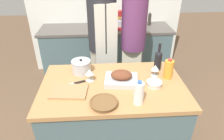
{
  "coord_description": "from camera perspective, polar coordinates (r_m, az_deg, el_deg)",
  "views": [
    {
      "loc": [
        -0.11,
        -1.52,
        1.92
      ],
      "look_at": [
        0.0,
        0.12,
        0.97
      ],
      "focal_mm": 32.0,
      "sensor_mm": 36.0,
      "label": 1
    }
  ],
  "objects": [
    {
      "name": "kitchen_island",
      "position": [
        2.12,
        0.22,
        -14.0
      ],
      "size": [
        1.32,
        0.82,
        0.89
      ],
      "color": "#4C666B",
      "rests_on": "ground_plane"
    },
    {
      "name": "person_cook_aproned",
      "position": [
        2.58,
        -2.74,
        8.76
      ],
      "size": [
        0.36,
        0.39,
        1.77
      ],
      "rotation": [
        0.0,
        0.0,
        0.29
      ],
      "color": "beige",
      "rests_on": "ground_plane"
    },
    {
      "name": "person_cook_guest",
      "position": [
        2.57,
        6.11,
        9.35
      ],
      "size": [
        0.31,
        0.31,
        1.81
      ],
      "rotation": [
        0.0,
        0.0,
        -0.3
      ],
      "color": "beige",
      "rests_on": "ground_plane"
    },
    {
      "name": "cutting_board",
      "position": [
        1.77,
        -12.16,
        -6.01
      ],
      "size": [
        0.33,
        0.24,
        0.02
      ],
      "color": "#AD7F51",
      "rests_on": "kitchen_island"
    },
    {
      "name": "condiment_bottle_extra",
      "position": [
        3.47,
        10.65,
        14.0
      ],
      "size": [
        0.05,
        0.05,
        0.21
      ],
      "color": "#332D28",
      "rests_on": "back_counter"
    },
    {
      "name": "mixing_bowl",
      "position": [
        1.84,
        11.97,
        -3.74
      ],
      "size": [
        0.14,
        0.14,
        0.05
      ],
      "color": "beige",
      "rests_on": "kitchen_island"
    },
    {
      "name": "knife_chef",
      "position": [
        1.87,
        -11.53,
        -4.0
      ],
      "size": [
        0.28,
        0.13,
        0.01
      ],
      "color": "#B7B7BC",
      "rests_on": "kitchen_island"
    },
    {
      "name": "stock_pot",
      "position": [
        2.02,
        -8.76,
        0.97
      ],
      "size": [
        0.19,
        0.19,
        0.15
      ],
      "color": "#B7B7BC",
      "rests_on": "kitchen_island"
    },
    {
      "name": "stand_mixer",
      "position": [
        3.2,
        2.87,
        13.61
      ],
      "size": [
        0.18,
        0.14,
        0.3
      ],
      "color": "#B22323",
      "rests_on": "back_counter"
    },
    {
      "name": "wine_bottle_green",
      "position": [
        2.07,
        13.03,
        2.91
      ],
      "size": [
        0.07,
        0.07,
        0.29
      ],
      "color": "black",
      "rests_on": "kitchen_island"
    },
    {
      "name": "roasting_pan",
      "position": [
        1.85,
        2.68,
        -2.29
      ],
      "size": [
        0.33,
        0.27,
        0.12
      ],
      "color": "#BCBCC1",
      "rests_on": "kitchen_island"
    },
    {
      "name": "juice_jug",
      "position": [
        1.97,
        15.85,
        0.22
      ],
      "size": [
        0.09,
        0.09,
        0.2
      ],
      "color": "orange",
      "rests_on": "kitchen_island"
    },
    {
      "name": "wine_glass_right",
      "position": [
        1.97,
        12.24,
        0.54
      ],
      "size": [
        0.08,
        0.08,
        0.12
      ],
      "color": "silver",
      "rests_on": "kitchen_island"
    },
    {
      "name": "back_counter",
      "position": [
        3.47,
        -1.63,
        4.93
      ],
      "size": [
        2.12,
        0.6,
        0.89
      ],
      "color": "#4C666B",
      "rests_on": "ground_plane"
    },
    {
      "name": "condiment_bottle_short",
      "position": [
        3.39,
        2.11,
        13.8
      ],
      "size": [
        0.06,
        0.06,
        0.17
      ],
      "color": "#B28E2D",
      "rests_on": "back_counter"
    },
    {
      "name": "milk_jug",
      "position": [
        1.58,
        7.66,
        -6.58
      ],
      "size": [
        0.08,
        0.08,
        0.21
      ],
      "color": "white",
      "rests_on": "kitchen_island"
    },
    {
      "name": "wicker_basket",
      "position": [
        1.6,
        -2.36,
        -9.33
      ],
      "size": [
        0.23,
        0.23,
        0.04
      ],
      "color": "brown",
      "rests_on": "kitchen_island"
    },
    {
      "name": "wine_glass_left",
      "position": [
        1.86,
        -6.44,
        -0.69
      ],
      "size": [
        0.08,
        0.08,
        0.12
      ],
      "color": "silver",
      "rests_on": "kitchen_island"
    },
    {
      "name": "condiment_bottle_tall",
      "position": [
        3.38,
        8.37,
        13.45
      ],
      "size": [
        0.05,
        0.05,
        0.17
      ],
      "color": "maroon",
      "rests_on": "back_counter"
    }
  ]
}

